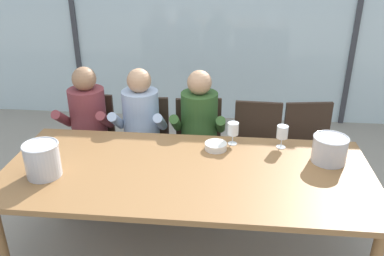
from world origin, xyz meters
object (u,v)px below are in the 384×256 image
(wine_glass_by_left_taster, at_px, (282,133))
(ice_bucket_secondary, at_px, (330,149))
(chair_center, at_px, (199,140))
(ice_bucket_primary, at_px, (42,159))
(dining_table, at_px, (187,178))
(person_olive_shirt, at_px, (199,130))
(chair_near_curtain, at_px, (90,135))
(chair_left_of_center, at_px, (146,139))
(person_maroon_top, at_px, (87,125))
(chair_right_of_center, at_px, (257,144))
(person_pale_blue_shirt, at_px, (140,128))
(tasting_bowl, at_px, (216,146))
(chair_near_window_right, at_px, (309,145))
(wine_glass_near_bucket, at_px, (233,130))

(wine_glass_by_left_taster, bearing_deg, ice_bucket_secondary, -30.65)
(chair_center, distance_m, ice_bucket_primary, 1.51)
(dining_table, distance_m, person_olive_shirt, 0.82)
(dining_table, height_order, person_olive_shirt, person_olive_shirt)
(chair_near_curtain, xyz_separation_m, chair_left_of_center, (0.54, -0.04, 0.00))
(chair_near_curtain, bearing_deg, person_olive_shirt, -8.58)
(ice_bucket_secondary, distance_m, wine_glass_by_left_taster, 0.36)
(person_maroon_top, distance_m, person_olive_shirt, 1.00)
(chair_right_of_center, bearing_deg, person_pale_blue_shirt, -170.95)
(chair_center, xyz_separation_m, person_maroon_top, (-0.99, -0.15, 0.17))
(chair_left_of_center, xyz_separation_m, person_pale_blue_shirt, (-0.02, -0.12, 0.17))
(chair_near_curtain, relative_size, ice_bucket_secondary, 3.59)
(person_olive_shirt, distance_m, ice_bucket_secondary, 1.15)
(person_olive_shirt, xyz_separation_m, tasting_bowl, (0.17, -0.50, 0.11))
(chair_left_of_center, relative_size, tasting_bowl, 5.33)
(chair_near_window_right, distance_m, wine_glass_near_bucket, 0.96)
(ice_bucket_primary, bearing_deg, chair_near_window_right, 30.42)
(chair_near_window_right, bearing_deg, person_maroon_top, 176.03)
(person_pale_blue_shirt, bearing_deg, chair_center, 15.43)
(person_maroon_top, bearing_deg, chair_near_curtain, 101.92)
(chair_near_window_right, distance_m, ice_bucket_secondary, 0.83)
(chair_near_curtain, relative_size, ice_bucket_primary, 3.77)
(chair_near_curtain, height_order, chair_center, same)
(chair_near_curtain, relative_size, person_olive_shirt, 0.73)
(chair_near_curtain, relative_size, chair_near_window_right, 1.00)
(dining_table, relative_size, ice_bucket_secondary, 10.25)
(dining_table, xyz_separation_m, person_olive_shirt, (0.01, 0.82, -0.02))
(ice_bucket_primary, height_order, wine_glass_near_bucket, ice_bucket_primary)
(person_maroon_top, distance_m, tasting_bowl, 1.28)
(chair_right_of_center, bearing_deg, tasting_bowl, -116.85)
(ice_bucket_primary, bearing_deg, person_maroon_top, 93.75)
(wine_glass_by_left_taster, bearing_deg, chair_right_of_center, 104.42)
(chair_left_of_center, bearing_deg, wine_glass_by_left_taster, -31.81)
(dining_table, xyz_separation_m, person_pale_blue_shirt, (-0.51, 0.82, -0.02))
(chair_center, distance_m, chair_near_window_right, 0.99)
(chair_near_curtain, bearing_deg, chair_near_window_right, -0.02)
(chair_right_of_center, xyz_separation_m, person_pale_blue_shirt, (-1.03, -0.12, 0.17))
(chair_center, bearing_deg, wine_glass_near_bucket, -68.12)
(wine_glass_by_left_taster, distance_m, wine_glass_near_bucket, 0.36)
(chair_right_of_center, xyz_separation_m, wine_glass_near_bucket, (-0.22, -0.52, 0.38))
(dining_table, xyz_separation_m, chair_center, (0.00, 0.97, -0.19))
(person_maroon_top, height_order, wine_glass_by_left_taster, person_maroon_top)
(person_pale_blue_shirt, xyz_separation_m, tasting_bowl, (0.69, -0.50, 0.11))
(wine_glass_near_bucket, bearing_deg, wine_glass_by_left_taster, -3.47)
(ice_bucket_primary, relative_size, wine_glass_by_left_taster, 1.33)
(chair_right_of_center, height_order, wine_glass_near_bucket, wine_glass_near_bucket)
(chair_left_of_center, relative_size, ice_bucket_primary, 3.77)
(chair_center, distance_m, person_pale_blue_shirt, 0.56)
(person_pale_blue_shirt, relative_size, ice_bucket_secondary, 4.91)
(ice_bucket_secondary, bearing_deg, chair_center, 142.14)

